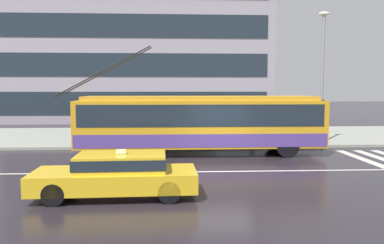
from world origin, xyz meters
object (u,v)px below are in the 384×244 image
object	(u,v)px
taxi_oncoming_near	(118,173)
pedestrian_walking_past	(138,114)
pedestrian_approaching_curb	(162,114)
bus_shelter	(186,109)
pedestrian_waiting_by_pole	(108,115)
street_lamp	(323,67)
trolleybus	(201,122)
pedestrian_at_shelter	(254,114)

from	to	relation	value
taxi_oncoming_near	pedestrian_walking_past	distance (m)	9.95
taxi_oncoming_near	pedestrian_approaching_curb	bearing A→B (deg)	84.60
bus_shelter	pedestrian_waiting_by_pole	bearing A→B (deg)	-166.92
street_lamp	trolleybus	bearing A→B (deg)	-160.41
trolleybus	pedestrian_at_shelter	size ratio (longest dim) A/B	6.46
pedestrian_walking_past	street_lamp	size ratio (longest dim) A/B	0.28
bus_shelter	pedestrian_walking_past	bearing A→B (deg)	-157.87
trolleybus	taxi_oncoming_near	world-z (taller)	trolleybus
taxi_oncoming_near	pedestrian_waiting_by_pole	world-z (taller)	pedestrian_waiting_by_pole
taxi_oncoming_near	trolleybus	bearing A→B (deg)	67.63
pedestrian_approaching_curb	street_lamp	bearing A→B (deg)	-5.09
taxi_oncoming_near	pedestrian_waiting_by_pole	distance (m)	10.21
pedestrian_walking_past	street_lamp	bearing A→B (deg)	-1.36
trolleybus	pedestrian_walking_past	size ratio (longest dim) A/B	6.33
pedestrian_waiting_by_pole	pedestrian_at_shelter	bearing A→B (deg)	0.43
pedestrian_approaching_curb	pedestrian_walking_past	bearing A→B (deg)	-156.74
pedestrian_at_shelter	pedestrian_approaching_curb	world-z (taller)	pedestrian_approaching_curb
pedestrian_approaching_curb	pedestrian_waiting_by_pole	world-z (taller)	pedestrian_approaching_curb
pedestrian_approaching_curb	pedestrian_waiting_by_pole	distance (m)	2.97
trolleybus	pedestrian_waiting_by_pole	size ratio (longest dim) A/B	6.40
trolleybus	pedestrian_at_shelter	bearing A→B (deg)	41.56
trolleybus	pedestrian_waiting_by_pole	xyz separation A→B (m)	(-4.90, 2.79, 0.19)
bus_shelter	pedestrian_waiting_by_pole	world-z (taller)	bus_shelter
trolleybus	pedestrian_approaching_curb	world-z (taller)	trolleybus
trolleybus	bus_shelter	xyz separation A→B (m)	(-0.58, 3.79, 0.44)
taxi_oncoming_near	bus_shelter	size ratio (longest dim) A/B	1.24
pedestrian_approaching_curb	pedestrian_walking_past	xyz separation A→B (m)	(-1.28, -0.55, 0.08)
pedestrian_approaching_curb	taxi_oncoming_near	bearing A→B (deg)	-95.40
trolleybus	taxi_oncoming_near	bearing A→B (deg)	-112.37
taxi_oncoming_near	street_lamp	bearing A→B (deg)	44.30
bus_shelter	taxi_oncoming_near	bearing A→B (deg)	-102.23
pedestrian_waiting_by_pole	street_lamp	world-z (taller)	street_lamp
taxi_oncoming_near	bus_shelter	bearing A→B (deg)	77.77
taxi_oncoming_near	street_lamp	xyz separation A→B (m)	(9.88, 9.64, 3.66)
trolleybus	bus_shelter	size ratio (longest dim) A/B	3.28
street_lamp	pedestrian_waiting_by_pole	bearing A→B (deg)	178.43
bus_shelter	pedestrian_waiting_by_pole	xyz separation A→B (m)	(-4.33, -1.00, -0.26)
bus_shelter	pedestrian_approaching_curb	bearing A→B (deg)	-158.92
pedestrian_walking_past	pedestrian_waiting_by_pole	bearing A→B (deg)	177.11
trolleybus	taxi_oncoming_near	xyz separation A→B (m)	(-2.95, -7.18, -0.85)
trolleybus	bus_shelter	bearing A→B (deg)	98.63
trolleybus	pedestrian_walking_past	bearing A→B (deg)	140.24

